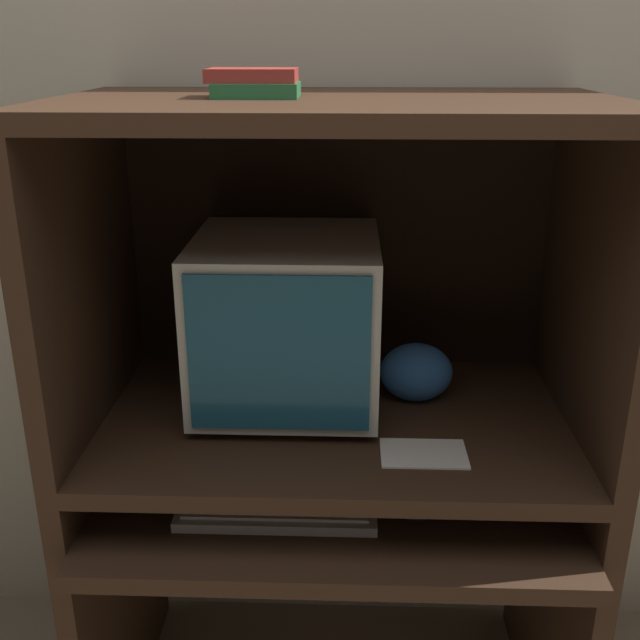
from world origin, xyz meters
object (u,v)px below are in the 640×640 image
(keyboard, at_px, (277,507))
(snack_bag, at_px, (416,372))
(mouse, at_px, (416,511))
(book_stack, at_px, (255,83))
(crt_monitor, at_px, (287,320))

(keyboard, height_order, snack_bag, snack_bag)
(mouse, relative_size, snack_bag, 0.44)
(keyboard, relative_size, mouse, 5.66)
(mouse, height_order, snack_bag, snack_bag)
(book_stack, bearing_deg, crt_monitor, 55.33)
(crt_monitor, distance_m, snack_bag, 0.31)
(mouse, xyz_separation_m, book_stack, (-0.31, 0.17, 0.79))
(mouse, bearing_deg, crt_monitor, 138.92)
(mouse, bearing_deg, keyboard, 177.81)
(crt_monitor, distance_m, keyboard, 0.38)
(keyboard, distance_m, snack_bag, 0.42)
(crt_monitor, bearing_deg, snack_bag, 4.77)
(snack_bag, distance_m, book_stack, 0.70)
(keyboard, distance_m, mouse, 0.27)
(mouse, bearing_deg, book_stack, 151.76)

